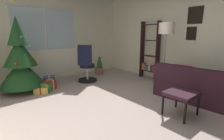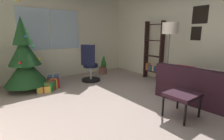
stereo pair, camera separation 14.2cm
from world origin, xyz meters
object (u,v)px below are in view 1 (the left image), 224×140
at_px(holiday_tree, 20,62).
at_px(gift_box_blue, 49,80).
at_px(couch, 208,89).
at_px(floor_lamp, 166,33).
at_px(gift_box_green, 47,87).
at_px(office_chair, 87,67).
at_px(gift_box_gold, 42,89).
at_px(bookshelf, 150,54).
at_px(footstool, 181,95).
at_px(potted_plant, 99,67).
at_px(gift_box_red, 50,84).

height_order(holiday_tree, gift_box_blue, holiday_tree).
xyz_separation_m(couch, floor_lamp, (0.07, 1.15, 1.17)).
xyz_separation_m(gift_box_blue, floor_lamp, (2.22, -2.30, 1.35)).
distance_m(gift_box_green, office_chair, 1.27).
bearing_deg(gift_box_green, holiday_tree, 138.89).
bearing_deg(holiday_tree, gift_box_gold, -45.51).
xyz_separation_m(holiday_tree, gift_box_green, (0.44, -0.39, -0.64)).
height_order(gift_box_blue, office_chair, office_chair).
relative_size(couch, office_chair, 1.74).
relative_size(gift_box_blue, floor_lamp, 0.25).
distance_m(holiday_tree, gift_box_blue, 1.03).
height_order(office_chair, bookshelf, bookshelf).
bearing_deg(footstool, floor_lamp, 44.46).
bearing_deg(holiday_tree, bookshelf, -19.55).
distance_m(couch, floor_lamp, 1.64).
relative_size(bookshelf, potted_plant, 2.86).
bearing_deg(gift_box_blue, gift_box_red, -107.29).
height_order(gift_box_green, floor_lamp, floor_lamp).
xyz_separation_m(gift_box_red, gift_box_blue, (0.16, 0.50, -0.02)).
distance_m(holiday_tree, floor_lamp, 3.66).
bearing_deg(holiday_tree, gift_box_green, -41.11).
bearing_deg(potted_plant, bookshelf, -60.73).
relative_size(footstool, holiday_tree, 0.23).
bearing_deg(gift_box_gold, footstool, -61.49).
relative_size(office_chair, floor_lamp, 0.66).
bearing_deg(gift_box_gold, gift_box_blue, 56.40).
relative_size(holiday_tree, potted_plant, 3.63).
xyz_separation_m(gift_box_red, gift_box_gold, (-0.25, -0.10, -0.05)).
relative_size(couch, bookshelf, 1.08).
xyz_separation_m(couch, footstool, (-1.05, 0.06, 0.11)).
bearing_deg(office_chair, gift_box_red, 178.45).
xyz_separation_m(footstool, gift_box_green, (-1.40, 2.74, -0.26)).
bearing_deg(office_chair, potted_plant, 33.74).
height_order(footstool, gift_box_blue, footstool).
bearing_deg(bookshelf, gift_box_gold, 164.18).
height_order(gift_box_green, potted_plant, potted_plant).
bearing_deg(gift_box_green, gift_box_gold, 156.26).
relative_size(holiday_tree, floor_lamp, 1.34).
bearing_deg(gift_box_gold, office_chair, 3.21).
bearing_deg(bookshelf, office_chair, 151.37).
relative_size(couch, gift_box_green, 6.11).
bearing_deg(gift_box_red, gift_box_green, -131.40).
height_order(gift_box_red, gift_box_blue, gift_box_red).
height_order(gift_box_green, gift_box_blue, gift_box_green).
distance_m(couch, potted_plant, 3.52).
xyz_separation_m(holiday_tree, gift_box_gold, (0.33, -0.34, -0.68)).
distance_m(gift_box_blue, potted_plant, 1.82).
height_order(office_chair, potted_plant, office_chair).
relative_size(couch, gift_box_gold, 4.38).
bearing_deg(gift_box_red, couch, -51.90).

